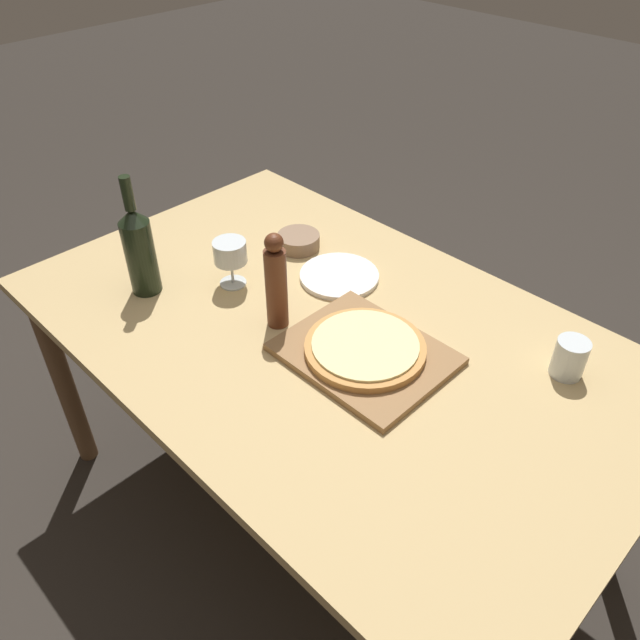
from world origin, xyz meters
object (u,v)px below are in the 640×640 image
at_px(small_bowl, 299,241).
at_px(pepper_mill, 276,283).
at_px(wine_bottle, 139,249).
at_px(wine_glass, 230,254).
at_px(pizza, 365,347).

bearing_deg(small_bowl, pepper_mill, -141.64).
bearing_deg(wine_bottle, wine_glass, -38.13).
distance_m(pizza, small_bowl, 0.51).
bearing_deg(wine_bottle, pepper_mill, -66.76).
bearing_deg(pizza, wine_glass, 94.07).
height_order(pepper_mill, wine_glass, pepper_mill).
height_order(pizza, wine_glass, wine_glass).
xyz_separation_m(pizza, small_bowl, (0.22, 0.46, -0.01)).
xyz_separation_m(wine_glass, small_bowl, (0.25, 0.01, -0.08)).
bearing_deg(pepper_mill, wine_bottle, 113.24).
bearing_deg(wine_bottle, pizza, -70.30).
height_order(wine_bottle, pepper_mill, wine_bottle).
xyz_separation_m(wine_bottle, pepper_mill, (0.15, -0.35, -0.00)).
relative_size(pepper_mill, wine_glass, 1.95).
relative_size(wine_bottle, wine_glass, 2.49).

